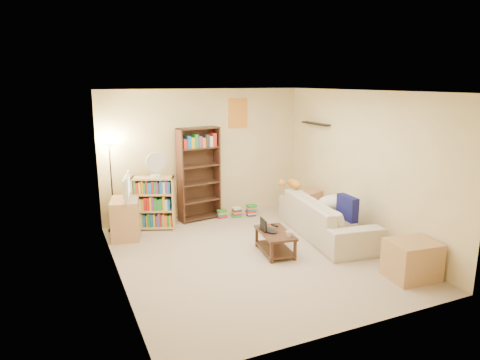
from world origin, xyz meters
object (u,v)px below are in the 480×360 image
object	(u,v)px
laptop	(270,229)
mug	(289,234)
tabby_cat	(292,183)
floor_lamp	(110,161)
tall_bookshelf	(199,172)
side_table	(305,205)
television	(123,187)
desk_fan	(156,164)
coffee_table	(275,240)
end_cabinet	(412,260)
sofa	(326,217)
tv_stand	(125,219)
short_bookshelf	(154,203)

from	to	relation	value
laptop	mug	distance (m)	0.40
tabby_cat	floor_lamp	world-z (taller)	floor_lamp
tall_bookshelf	side_table	distance (m)	2.16
tall_bookshelf	mug	bearing A→B (deg)	-84.25
television	desk_fan	xyz separation A→B (m)	(0.61, 0.22, 0.30)
coffee_table	tabby_cat	bearing A→B (deg)	58.41
tabby_cat	floor_lamp	xyz separation A→B (m)	(-3.18, 0.84, 0.53)
laptop	coffee_table	bearing A→B (deg)	-172.07
mug	end_cabinet	size ratio (longest dim) A/B	0.21
sofa	television	size ratio (longest dim) A/B	3.16
television	side_table	world-z (taller)	television
tv_stand	short_bookshelf	world-z (taller)	short_bookshelf
coffee_table	tall_bookshelf	xyz separation A→B (m)	(-0.54, 2.09, 0.73)
coffee_table	short_bookshelf	size ratio (longest dim) A/B	0.88
tabby_cat	television	distance (m)	3.08
short_bookshelf	floor_lamp	world-z (taller)	floor_lamp
mug	end_cabinet	xyz separation A→B (m)	(1.22, -1.23, -0.14)
coffee_table	laptop	size ratio (longest dim) A/B	2.15
short_bookshelf	television	bearing A→B (deg)	-132.90
mug	desk_fan	distance (m)	2.74
tall_bookshelf	short_bookshelf	size ratio (longest dim) A/B	1.86
sofa	tabby_cat	bearing A→B (deg)	18.61
mug	desk_fan	size ratio (longest dim) A/B	0.29
laptop	tv_stand	distance (m)	2.52
coffee_table	tv_stand	bearing A→B (deg)	148.55
mug	tall_bookshelf	bearing A→B (deg)	104.49
tabby_cat	side_table	bearing A→B (deg)	2.44
short_bookshelf	end_cabinet	bearing A→B (deg)	-29.68
mug	tall_bookshelf	xyz separation A→B (m)	(-0.61, 2.37, 0.55)
sofa	mug	distance (m)	1.28
tabby_cat	tv_stand	bearing A→B (deg)	172.52
laptop	television	bearing A→B (deg)	36.24
sofa	mug	world-z (taller)	sofa
coffee_table	desk_fan	xyz separation A→B (m)	(-1.41, 1.87, 0.98)
sofa	laptop	world-z (taller)	sofa
desk_fan	end_cabinet	bearing A→B (deg)	-51.41
laptop	mug	bearing A→B (deg)	-178.50
desk_fan	side_table	size ratio (longest dim) A/B	0.78
floor_lamp	side_table	xyz separation A→B (m)	(3.50, -0.83, -0.99)
television	side_table	size ratio (longest dim) A/B	1.30
sofa	tall_bookshelf	bearing A→B (deg)	52.99
tabby_cat	desk_fan	bearing A→B (deg)	165.73
short_bookshelf	desk_fan	bearing A→B (deg)	-19.01
tabby_cat	floor_lamp	size ratio (longest dim) A/B	0.33
laptop	side_table	bearing A→B (deg)	-65.36
sofa	tv_stand	world-z (taller)	tv_stand
sofa	desk_fan	xyz separation A→B (m)	(-2.60, 1.53, 0.87)
tabby_cat	tv_stand	size ratio (longest dim) A/B	0.78
sofa	tabby_cat	xyz separation A→B (m)	(-0.17, 0.91, 0.42)
sofa	end_cabinet	xyz separation A→B (m)	(0.10, -1.86, -0.07)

